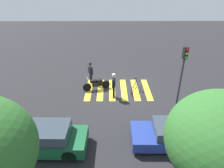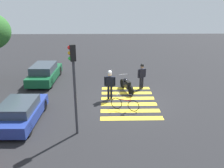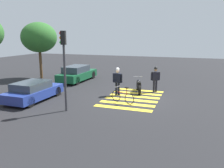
{
  "view_description": "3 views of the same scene",
  "coord_description": "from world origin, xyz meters",
  "px_view_note": "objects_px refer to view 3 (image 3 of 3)",
  "views": [
    {
      "loc": [
        0.56,
        13.36,
        7.45
      ],
      "look_at": [
        0.47,
        0.8,
        0.9
      ],
      "focal_mm": 31.53,
      "sensor_mm": 36.0,
      "label": 1
    },
    {
      "loc": [
        -13.46,
        1.26,
        6.0
      ],
      "look_at": [
        0.81,
        1.0,
        0.85
      ],
      "focal_mm": 37.97,
      "sensor_mm": 36.0,
      "label": 2
    },
    {
      "loc": [
        -14.05,
        -3.56,
        3.99
      ],
      "look_at": [
        -0.24,
        1.33,
        0.89
      ],
      "focal_mm": 36.95,
      "sensor_mm": 36.0,
      "label": 3
    }
  ],
  "objects_px": {
    "car_green_compact": "(77,74)",
    "traffic_light_pole": "(64,58)",
    "leaning_bicycle": "(123,97)",
    "car_blue_hatchback": "(33,91)",
    "police_motorcycle": "(139,86)",
    "officer_by_motorcycle": "(117,79)",
    "officer_on_foot": "(155,77)"
  },
  "relations": [
    {
      "from": "car_green_compact",
      "to": "traffic_light_pole",
      "type": "bearing_deg",
      "value": -156.23
    },
    {
      "from": "leaning_bicycle",
      "to": "car_blue_hatchback",
      "type": "distance_m",
      "value": 5.59
    },
    {
      "from": "police_motorcycle",
      "to": "car_green_compact",
      "type": "xyz_separation_m",
      "value": [
        2.28,
        6.11,
        0.2
      ]
    },
    {
      "from": "officer_by_motorcycle",
      "to": "car_blue_hatchback",
      "type": "relative_size",
      "value": 0.47
    },
    {
      "from": "leaning_bicycle",
      "to": "car_green_compact",
      "type": "relative_size",
      "value": 0.35
    },
    {
      "from": "leaning_bicycle",
      "to": "car_green_compact",
      "type": "height_order",
      "value": "car_green_compact"
    },
    {
      "from": "officer_on_foot",
      "to": "car_green_compact",
      "type": "distance_m",
      "value": 7.41
    },
    {
      "from": "officer_by_motorcycle",
      "to": "traffic_light_pole",
      "type": "xyz_separation_m",
      "value": [
        -4.02,
        1.6,
        1.72
      ]
    },
    {
      "from": "leaning_bicycle",
      "to": "car_blue_hatchback",
      "type": "bearing_deg",
      "value": 103.42
    },
    {
      "from": "leaning_bicycle",
      "to": "officer_by_motorcycle",
      "type": "bearing_deg",
      "value": 28.19
    },
    {
      "from": "police_motorcycle",
      "to": "officer_on_foot",
      "type": "bearing_deg",
      "value": -64.19
    },
    {
      "from": "officer_by_motorcycle",
      "to": "leaning_bicycle",
      "type": "bearing_deg",
      "value": -151.81
    },
    {
      "from": "car_green_compact",
      "to": "officer_by_motorcycle",
      "type": "bearing_deg",
      "value": -125.89
    },
    {
      "from": "officer_on_foot",
      "to": "car_blue_hatchback",
      "type": "height_order",
      "value": "officer_on_foot"
    },
    {
      "from": "police_motorcycle",
      "to": "car_blue_hatchback",
      "type": "distance_m",
      "value": 7.1
    },
    {
      "from": "police_motorcycle",
      "to": "officer_on_foot",
      "type": "relative_size",
      "value": 1.13
    },
    {
      "from": "leaning_bicycle",
      "to": "car_blue_hatchback",
      "type": "xyz_separation_m",
      "value": [
        -1.3,
        5.43,
        0.2
      ]
    },
    {
      "from": "police_motorcycle",
      "to": "officer_by_motorcycle",
      "type": "xyz_separation_m",
      "value": [
        -1.3,
        1.16,
        0.66
      ]
    },
    {
      "from": "officer_on_foot",
      "to": "car_green_compact",
      "type": "relative_size",
      "value": 0.4
    },
    {
      "from": "officer_by_motorcycle",
      "to": "traffic_light_pole",
      "type": "relative_size",
      "value": 0.45
    },
    {
      "from": "police_motorcycle",
      "to": "officer_by_motorcycle",
      "type": "height_order",
      "value": "officer_by_motorcycle"
    },
    {
      "from": "leaning_bicycle",
      "to": "car_green_compact",
      "type": "bearing_deg",
      "value": 48.32
    },
    {
      "from": "leaning_bicycle",
      "to": "officer_on_foot",
      "type": "bearing_deg",
      "value": -22.27
    },
    {
      "from": "leaning_bicycle",
      "to": "car_green_compact",
      "type": "xyz_separation_m",
      "value": [
        5.16,
        5.79,
        0.28
      ]
    },
    {
      "from": "police_motorcycle",
      "to": "leaning_bicycle",
      "type": "xyz_separation_m",
      "value": [
        -2.88,
        0.31,
        -0.08
      ]
    },
    {
      "from": "traffic_light_pole",
      "to": "leaning_bicycle",
      "type": "bearing_deg",
      "value": -44.97
    },
    {
      "from": "police_motorcycle",
      "to": "leaning_bicycle",
      "type": "distance_m",
      "value": 2.9
    },
    {
      "from": "leaning_bicycle",
      "to": "traffic_light_pole",
      "type": "distance_m",
      "value": 4.24
    },
    {
      "from": "traffic_light_pole",
      "to": "car_green_compact",
      "type": "bearing_deg",
      "value": 23.77
    },
    {
      "from": "officer_on_foot",
      "to": "car_blue_hatchback",
      "type": "distance_m",
      "value": 8.3
    },
    {
      "from": "officer_on_foot",
      "to": "car_green_compact",
      "type": "xyz_separation_m",
      "value": [
        1.76,
        7.19,
        -0.4
      ]
    },
    {
      "from": "police_motorcycle",
      "to": "car_green_compact",
      "type": "relative_size",
      "value": 0.46
    }
  ]
}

